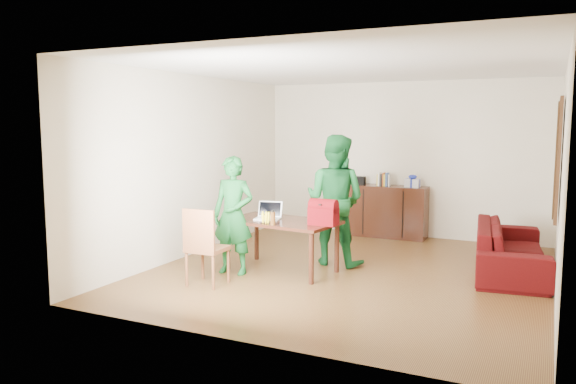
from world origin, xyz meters
The scene contains 10 objects.
room centered at (0.01, 0.13, 1.31)m, with size 5.20×5.70×2.90m.
table centered at (-0.84, -0.36, 0.61)m, with size 1.58×1.02×0.69m.
chair centered at (-1.39, -1.34, 0.28)m, with size 0.45×0.43×0.96m.
person_near centered at (-1.37, -0.73, 0.78)m, with size 0.57×0.37×1.56m, color #135822.
person_far centered at (-0.34, 0.32, 0.91)m, with size 0.89×0.69×1.83m, color #155E28.
laptop centered at (-1.04, -0.39, 0.74)m, with size 0.37×0.29×0.23m.
bananas centered at (-0.92, -0.68, 0.72)m, with size 0.16×0.10×0.06m, color yellow, non-canonical shape.
bottle centered at (-0.79, -0.73, 0.79)m, with size 0.06×0.06×0.19m, color #5B3514.
red_bag centered at (-0.21, -0.45, 0.82)m, with size 0.36×0.21×0.26m, color #67060F.
sofa centered at (1.95, 0.91, 0.32)m, with size 2.21×0.86×0.64m, color #34060C.
Camera 1 is at (2.41, -7.01, 1.98)m, focal length 35.00 mm.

